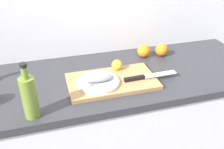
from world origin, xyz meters
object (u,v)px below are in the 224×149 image
Objects in this scene: lemon_0 at (117,65)px; orange_0 at (162,50)px; olive_oil_bottle at (29,96)px; chef_knife at (144,77)px; cutting_board at (112,81)px; white_plate at (98,82)px; fish_fillet at (98,78)px.

orange_0 is (0.33, 0.13, -0.01)m from lemon_0.
orange_0 is at bearing 26.46° from olive_oil_bottle.
lemon_0 reaches higher than chef_knife.
cutting_board is at bearing 166.41° from chef_knife.
lemon_0 is at bearing -158.34° from orange_0.
fish_fillet is at bearing 0.00° from white_plate.
olive_oil_bottle is at bearing -168.68° from chef_knife.
cutting_board is 0.12m from lemon_0.
olive_oil_bottle is at bearing -153.54° from orange_0.
olive_oil_bottle is at bearing -155.47° from white_plate.
olive_oil_bottle is (-0.32, -0.15, 0.07)m from white_plate.
lemon_0 is (-0.11, 0.13, 0.02)m from chef_knife.
orange_0 reaches higher than fish_fillet.
orange_0 is (0.47, 0.24, -0.01)m from fish_fillet.
fish_fillet reaches higher than cutting_board.
white_plate is at bearing 24.53° from olive_oil_bottle.
lemon_0 is at bearing 29.75° from olive_oil_bottle.
chef_knife is 0.58m from olive_oil_bottle.
lemon_0 is 0.52m from olive_oil_bottle.
lemon_0 reaches higher than white_plate.
cutting_board is at bearing -119.94° from lemon_0.
olive_oil_bottle reaches higher than lemon_0.
white_plate is at bearing -152.26° from orange_0.
chef_knife reaches higher than cutting_board.
white_plate is 0.53m from orange_0.
lemon_0 reaches higher than cutting_board.
white_plate is 0.18m from lemon_0.
cutting_board is 2.85× the size of fish_fillet.
fish_fillet is at bearing 174.12° from chef_knife.
cutting_board is 2.14× the size of white_plate.
fish_fillet is 0.55× the size of chef_knife.
chef_knife is (0.24, -0.02, -0.02)m from fish_fillet.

